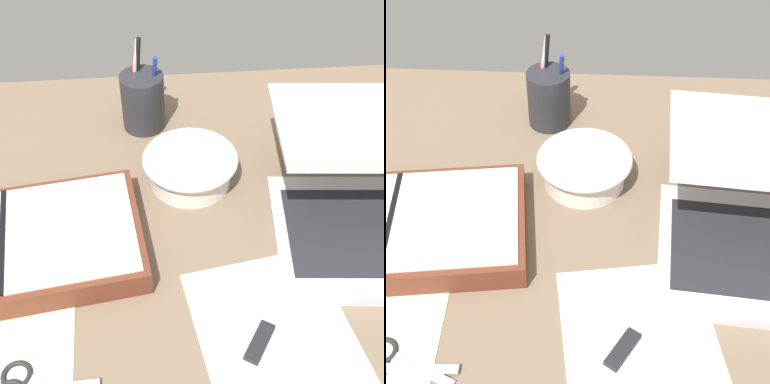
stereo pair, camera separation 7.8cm
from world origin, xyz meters
The scene contains 8 objects.
desk_top centered at (0.00, 0.00, 1.00)cm, with size 140.00×100.00×2.00cm, color #75604C.
laptop centered at (26.88, 5.01, 7.49)cm, with size 32.96×37.33×15.39cm.
bowl centered at (-0.30, 16.53, 5.13)cm, with size 15.74×15.74×5.60cm.
pen_cup centered at (-7.35, 32.91, 7.50)cm, with size 7.93×7.93×16.84cm.
planner centered at (-27.92, 2.33, 4.16)cm, with size 41.88×26.97×4.50cm.
scissors centered at (-22.89, -17.99, 2.34)cm, with size 12.61×6.51×0.80cm.
paper_sheet_front centered at (8.80, -14.62, 2.08)cm, with size 19.83×26.60×0.16cm, color white.
usb_drive centered at (6.39, -14.60, 2.50)cm, with size 5.22×6.93×1.00cm.
Camera 2 is at (2.46, -49.28, 63.89)cm, focal length 50.00 mm.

